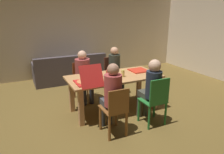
# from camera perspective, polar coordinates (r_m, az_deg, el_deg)

# --- Properties ---
(ground_plane) EXTENTS (20.00, 20.00, 0.00)m
(ground_plane) POSITION_cam_1_polar(r_m,az_deg,el_deg) (4.59, 0.55, -8.87)
(ground_plane) COLOR brown
(back_wall) EXTENTS (7.85, 0.12, 2.94)m
(back_wall) POSITION_cam_1_polar(r_m,az_deg,el_deg) (6.98, -10.69, 12.56)
(back_wall) COLOR beige
(back_wall) RESTS_ON ground
(side_wall_right) EXTENTS (0.12, 5.15, 2.94)m
(side_wall_right) POSITION_cam_1_polar(r_m,az_deg,el_deg) (7.38, 26.21, 11.36)
(side_wall_right) COLOR beige
(side_wall_right) RESTS_ON ground
(dining_table) EXTENTS (1.92, 0.91, 0.76)m
(dining_table) POSITION_cam_1_polar(r_m,az_deg,el_deg) (4.34, 0.57, -1.24)
(dining_table) COLOR tan
(dining_table) RESTS_ON ground
(chair_0) EXTENTS (0.39, 0.45, 0.88)m
(chair_0) POSITION_cam_1_polar(r_m,az_deg,el_deg) (5.05, -8.22, -0.46)
(chair_0) COLOR brown
(chair_0) RESTS_ON ground
(person_0) EXTENTS (0.35, 0.54, 1.19)m
(person_0) POSITION_cam_1_polar(r_m,az_deg,el_deg) (4.86, -7.80, 1.40)
(person_0) COLOR #2E303C
(person_0) RESTS_ON ground
(chair_1) EXTENTS (0.38, 0.45, 0.88)m
(chair_1) POSITION_cam_1_polar(r_m,az_deg,el_deg) (3.51, 0.85, -9.17)
(chair_1) COLOR brown
(chair_1) RESTS_ON ground
(person_1) EXTENTS (0.30, 0.49, 1.25)m
(person_1) POSITION_cam_1_polar(r_m,az_deg,el_deg) (3.52, -0.11, -4.42)
(person_1) COLOR #3F4347
(person_1) RESTS_ON ground
(chair_2) EXTENTS (0.42, 0.40, 0.93)m
(chair_2) POSITION_cam_1_polar(r_m,az_deg,el_deg) (3.87, 11.81, -6.07)
(chair_2) COLOR #25722F
(chair_2) RESTS_ON ground
(person_2) EXTENTS (0.29, 0.51, 1.24)m
(person_2) POSITION_cam_1_polar(r_m,az_deg,el_deg) (3.90, 10.68, -2.46)
(person_2) COLOR #3F4136
(person_2) RESTS_ON ground
(chair_3) EXTENTS (0.40, 0.41, 0.94)m
(chair_3) POSITION_cam_1_polar(r_m,az_deg,el_deg) (5.30, 0.22, 0.85)
(chair_3) COLOR brown
(chair_3) RESTS_ON ground
(person_3) EXTENTS (0.28, 0.49, 1.22)m
(person_3) POSITION_cam_1_polar(r_m,az_deg,el_deg) (5.11, 0.96, 2.42)
(person_3) COLOR #2D3844
(person_3) RESTS_ON ground
(pizza_box_0) EXTENTS (0.37, 0.37, 0.02)m
(pizza_box_0) POSITION_cam_1_polar(r_m,az_deg,el_deg) (4.71, 7.26, 1.81)
(pizza_box_0) COLOR red
(pizza_box_0) RESTS_ON dining_table
(pizza_box_1) EXTENTS (0.41, 0.58, 0.40)m
(pizza_box_1) POSITION_cam_1_polar(r_m,az_deg,el_deg) (3.85, -6.69, -1.04)
(pizza_box_1) COLOR red
(pizza_box_1) RESTS_ON dining_table
(plate_0) EXTENTS (0.22, 0.22, 0.01)m
(plate_0) POSITION_cam_1_polar(r_m,az_deg,el_deg) (4.45, -0.16, 0.97)
(plate_0) COLOR white
(plate_0) RESTS_ON dining_table
(plate_1) EXTENTS (0.25, 0.25, 0.03)m
(plate_1) POSITION_cam_1_polar(r_m,az_deg,el_deg) (4.08, 1.09, -0.54)
(plate_1) COLOR white
(plate_1) RESTS_ON dining_table
(drinking_glass_0) EXTENTS (0.06, 0.06, 0.15)m
(drinking_glass_0) POSITION_cam_1_polar(r_m,az_deg,el_deg) (4.24, -3.32, 1.02)
(drinking_glass_0) COLOR #E6C366
(drinking_glass_0) RESTS_ON dining_table
(drinking_glass_1) EXTENTS (0.07, 0.07, 0.14)m
(drinking_glass_1) POSITION_cam_1_polar(r_m,az_deg,el_deg) (4.25, 2.97, 1.02)
(drinking_glass_1) COLOR #E2C85E
(drinking_glass_1) RESTS_ON dining_table
(drinking_glass_2) EXTENTS (0.06, 0.06, 0.11)m
(drinking_glass_2) POSITION_cam_1_polar(r_m,az_deg,el_deg) (4.26, 1.45, 0.85)
(drinking_glass_2) COLOR #E3C264
(drinking_glass_2) RESTS_ON dining_table
(drinking_glass_3) EXTENTS (0.06, 0.06, 0.15)m
(drinking_glass_3) POSITION_cam_1_polar(r_m,az_deg,el_deg) (4.19, -1.26, 0.88)
(drinking_glass_3) COLOR #B74933
(drinking_glass_3) RESTS_ON dining_table
(couch) EXTENTS (2.08, 0.86, 0.83)m
(couch) POSITION_cam_1_polar(r_m,az_deg,el_deg) (6.47, -11.49, 1.48)
(couch) COLOR #4C444B
(couch) RESTS_ON ground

